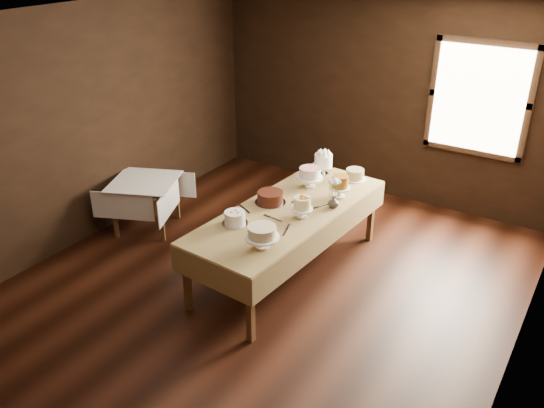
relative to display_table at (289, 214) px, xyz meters
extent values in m
cube|color=black|center=(-0.05, -0.46, -0.73)|extent=(5.00, 6.00, 0.01)
cube|color=beige|center=(-0.05, -0.46, 2.07)|extent=(5.00, 6.00, 0.01)
cube|color=black|center=(-0.05, 2.54, 0.67)|extent=(5.00, 0.02, 2.80)
cube|color=black|center=(-2.55, -0.46, 0.67)|extent=(0.02, 6.00, 2.80)
cube|color=black|center=(2.45, -0.46, 0.67)|extent=(0.02, 6.00, 2.80)
cube|color=#FFEABF|center=(1.25, 2.48, 0.87)|extent=(1.10, 0.05, 1.30)
cube|color=#4B3019|center=(-0.49, -1.15, -0.37)|extent=(0.07, 0.07, 0.72)
cube|color=#4B3019|center=(-0.32, 1.21, -0.37)|extent=(0.07, 0.07, 0.72)
cube|color=#4B3019|center=(0.32, -1.21, -0.37)|extent=(0.07, 0.07, 0.72)
cube|color=#4B3019|center=(0.49, 1.15, -0.37)|extent=(0.07, 0.07, 0.72)
cube|color=#4B3019|center=(0.00, 0.00, 0.03)|extent=(1.11, 2.56, 0.04)
cube|color=tan|center=(0.00, 0.00, 0.05)|extent=(1.18, 2.62, 0.01)
cube|color=#4B3019|center=(-2.23, -0.50, -0.43)|extent=(0.06, 0.06, 0.61)
cube|color=#4B3019|center=(-2.47, 0.06, -0.43)|extent=(0.06, 0.06, 0.61)
cube|color=#4B3019|center=(-1.67, -0.25, -0.43)|extent=(0.06, 0.06, 0.61)
cube|color=#4B3019|center=(-1.91, 0.31, -0.43)|extent=(0.06, 0.06, 0.61)
cube|color=#4B3019|center=(-2.07, -0.09, -0.11)|extent=(0.94, 0.94, 0.04)
cube|color=white|center=(-2.07, -0.09, -0.08)|extent=(1.04, 1.04, 0.01)
cylinder|color=silver|center=(-0.13, 1.03, 0.12)|extent=(0.26, 0.26, 0.12)
cylinder|color=white|center=(-0.13, 1.03, 0.26)|extent=(0.31, 0.31, 0.15)
cylinder|color=white|center=(0.26, 1.11, 0.06)|extent=(0.27, 0.27, 0.01)
cylinder|color=tan|center=(0.26, 1.11, 0.13)|extent=(0.29, 0.29, 0.12)
cylinder|color=white|center=(-0.10, 0.64, 0.12)|extent=(0.31, 0.31, 0.13)
cylinder|color=white|center=(-0.10, 0.64, 0.24)|extent=(0.31, 0.31, 0.10)
cylinder|color=white|center=(0.32, 0.56, 0.13)|extent=(0.24, 0.24, 0.13)
cylinder|color=#A56717|center=(0.32, 0.56, 0.26)|extent=(0.25, 0.25, 0.14)
cylinder|color=silver|center=(-0.25, 0.02, 0.06)|extent=(0.35, 0.35, 0.01)
cylinder|color=#3E160C|center=(-0.25, 0.02, 0.13)|extent=(0.38, 0.38, 0.12)
cylinder|color=white|center=(0.21, -0.08, 0.11)|extent=(0.23, 0.23, 0.11)
cylinder|color=#F2ECB6|center=(0.21, -0.08, 0.23)|extent=(0.23, 0.23, 0.12)
cylinder|color=silver|center=(-0.29, -0.59, 0.06)|extent=(0.27, 0.27, 0.01)
cylinder|color=white|center=(-0.29, -0.59, 0.13)|extent=(0.30, 0.30, 0.13)
cylinder|color=white|center=(0.20, -0.82, 0.12)|extent=(0.33, 0.33, 0.13)
cylinder|color=beige|center=(0.20, -0.82, 0.24)|extent=(0.32, 0.32, 0.10)
cube|color=silver|center=(0.02, -0.28, 0.06)|extent=(0.24, 0.05, 0.01)
cube|color=silver|center=(0.23, -0.46, 0.06)|extent=(0.09, 0.24, 0.01)
cube|color=silver|center=(-0.03, 0.31, 0.06)|extent=(0.05, 0.24, 0.01)
cube|color=silver|center=(0.28, 0.27, 0.06)|extent=(0.13, 0.23, 0.01)
cube|color=silver|center=(-0.36, -0.28, 0.06)|extent=(0.23, 0.13, 0.01)
imported|color=#2D2823|center=(0.38, 0.29, 0.12)|extent=(0.14, 0.14, 0.13)
camera|label=1|loc=(2.74, -4.63, 2.81)|focal=37.00mm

